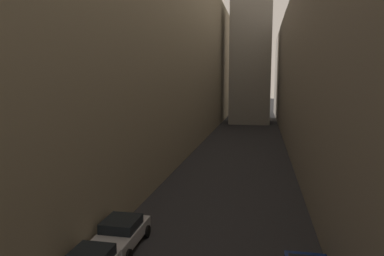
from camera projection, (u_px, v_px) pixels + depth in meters
ground_plane at (240, 153)px, 40.82m from camera, size 264.00×264.00×0.00m
building_block_left at (143, 54)px, 43.57m from camera, size 13.45×108.00×23.35m
building_block_right at (357, 71)px, 39.09m from camera, size 14.20×108.00×18.73m
parked_car_left_far at (121, 233)px, 17.70m from camera, size 2.05×4.03×1.45m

